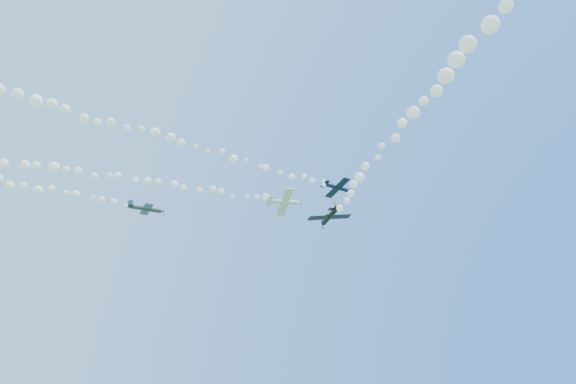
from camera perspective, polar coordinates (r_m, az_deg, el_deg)
plane_white at (r=93.09m, az=-0.41°, el=-1.19°), size 7.02×7.17×2.52m
smoke_trail_white at (r=92.31m, az=-27.59°, el=2.80°), size 78.56×31.23×3.01m
plane_navy at (r=94.44m, az=5.85°, el=0.53°), size 6.74×7.15×2.03m
smoke_trail_navy at (r=82.37m, az=-21.64°, el=8.05°), size 84.58×16.89×2.68m
plane_grey at (r=88.47m, az=-16.45°, el=-1.92°), size 6.62×6.93×1.88m
plane_black at (r=72.06m, az=4.93°, el=-2.91°), size 6.64×6.37×1.89m
smoke_trail_black at (r=45.67m, az=24.35°, el=19.99°), size 28.49×70.47×2.68m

